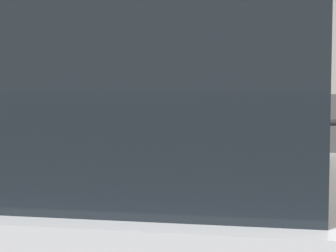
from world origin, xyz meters
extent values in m
cylinder|color=slate|center=(0.15, 0.37, 0.69)|extent=(0.07, 0.07, 1.11)
cylinder|color=slate|center=(0.15, 0.37, 1.39)|extent=(0.17, 0.17, 0.29)
sphere|color=silver|center=(0.15, 0.37, 1.56)|extent=(0.17, 0.17, 0.17)
cube|color=black|center=(0.15, 0.28, 1.45)|extent=(0.09, 0.01, 0.07)
cube|color=white|center=(0.15, 0.28, 1.34)|extent=(0.10, 0.01, 0.09)
cylinder|color=brown|center=(-0.41, 0.60, 0.58)|extent=(0.15, 0.15, 0.87)
cylinder|color=brown|center=(-0.23, 0.52, 0.58)|extent=(0.15, 0.15, 0.87)
cube|color=gray|center=(-0.32, 0.56, 1.34)|extent=(0.51, 0.38, 0.66)
sphere|color=beige|center=(-0.32, 0.56, 1.79)|extent=(0.24, 0.24, 0.24)
cylinder|color=gray|center=(-0.57, 0.67, 1.36)|extent=(0.09, 0.09, 0.62)
cylinder|color=gray|center=(-0.01, 0.60, 1.44)|extent=(0.25, 0.43, 0.56)
cube|color=black|center=(-0.35, -1.21, 1.44)|extent=(2.12, 1.63, 0.64)
cylinder|color=black|center=(0.00, 2.38, 1.11)|extent=(24.00, 0.06, 0.06)
cylinder|color=black|center=(0.00, 2.38, 0.67)|extent=(24.00, 0.05, 0.05)
cylinder|color=black|center=(-1.09, 2.38, 0.62)|extent=(0.06, 0.06, 0.97)
camera|label=1|loc=(0.62, -3.49, 1.48)|focal=63.73mm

